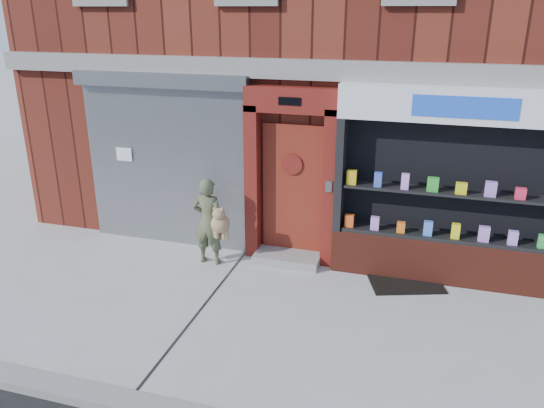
% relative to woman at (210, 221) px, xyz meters
% --- Properties ---
extents(ground, '(80.00, 80.00, 0.00)m').
position_rel_woman_xyz_m(ground, '(1.97, -1.33, -0.75)').
color(ground, '#9E9E99').
rests_on(ground, ground).
extents(building, '(12.00, 8.16, 8.00)m').
position_rel_woman_xyz_m(building, '(1.97, 4.67, 3.25)').
color(building, '#4B1811').
rests_on(building, ground).
extents(shutter_bay, '(3.10, 0.30, 3.04)m').
position_rel_woman_xyz_m(shutter_bay, '(-1.03, 0.60, 0.97)').
color(shutter_bay, gray).
rests_on(shutter_bay, ground).
extents(red_door_bay, '(1.52, 0.58, 2.90)m').
position_rel_woman_xyz_m(red_door_bay, '(1.22, 0.53, 0.71)').
color(red_door_bay, '#5C150F').
rests_on(red_door_bay, ground).
extents(pharmacy_bay, '(3.50, 0.41, 3.00)m').
position_rel_woman_xyz_m(pharmacy_bay, '(3.72, 0.49, 0.63)').
color(pharmacy_bay, maroon).
rests_on(pharmacy_bay, ground).
extents(woman, '(0.67, 0.41, 1.48)m').
position_rel_woman_xyz_m(woman, '(0.00, 0.00, 0.00)').
color(woman, '#4E5739').
rests_on(woman, ground).
extents(doormat, '(1.27, 1.07, 0.03)m').
position_rel_woman_xyz_m(doormat, '(3.16, 0.20, -0.73)').
color(doormat, black).
rests_on(doormat, ground).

